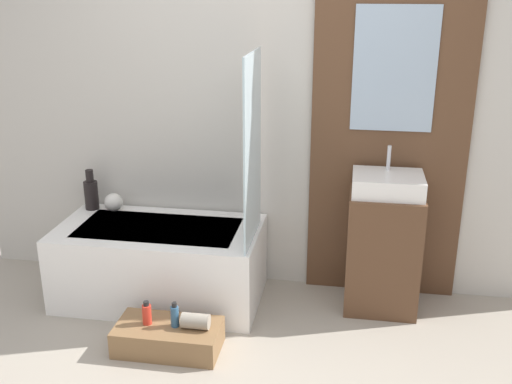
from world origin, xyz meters
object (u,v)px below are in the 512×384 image
Objects in this scene: wooden_step_bench at (168,337)px; vase_tall_dark at (91,193)px; bottle_soap_secondary at (175,316)px; vase_round_light at (114,202)px; bottle_soap_primary at (147,314)px; bathtub at (160,263)px; sink at (388,184)px.

vase_tall_dark is (-0.79, 0.83, 0.55)m from wooden_step_bench.
wooden_step_bench is 3.97× the size of bottle_soap_secondary.
vase_round_light is 0.88× the size of bottle_soap_primary.
vase_tall_dark is at bearing 135.09° from bottle_soap_secondary.
bathtub is 4.65× the size of vase_tall_dark.
vase_tall_dark is at bearing 174.77° from vase_round_light.
bottle_soap_primary is 0.95× the size of bottle_soap_secondary.
sink is at bearing 30.26° from wooden_step_bench.
vase_tall_dark reaches higher than bottle_soap_secondary.
bottle_soap_secondary is at bearing -50.71° from vase_round_light.
bottle_soap_secondary is (0.84, -0.83, -0.40)m from vase_tall_dark.
wooden_step_bench is 1.61m from sink.
bottle_soap_primary is (0.50, -0.82, -0.35)m from vase_round_light.
bottle_soap_secondary is (0.67, -0.82, -0.35)m from vase_round_light.
vase_tall_dark is (-0.57, 0.25, 0.37)m from bathtub.
sink is at bearing 31.22° from bottle_soap_secondary.
vase_round_light reaches higher than wooden_step_bench.
vase_round_light reaches higher than bathtub.
vase_round_light is (0.17, -0.02, -0.05)m from vase_tall_dark.
bottle_soap_secondary reaches higher than wooden_step_bench.
bathtub is 0.64m from bottle_soap_secondary.
vase_round_light reaches higher than bottle_soap_secondary.
sink is 1.87m from vase_round_light.
bathtub is at bearing -24.21° from vase_tall_dark.
vase_tall_dark is 1.97× the size of bottle_soap_primary.
vase_round_light is 1.02m from bottle_soap_primary.
wooden_step_bench is 1.14m from vase_round_light.
vase_tall_dark is at bearing 155.79° from bathtub.
sink reaches higher than vase_round_light.
bottle_soap_secondary is at bearing 0.00° from bottle_soap_primary.
sink reaches higher than bottle_soap_secondary.
bathtub is 2.20× the size of wooden_step_bench.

